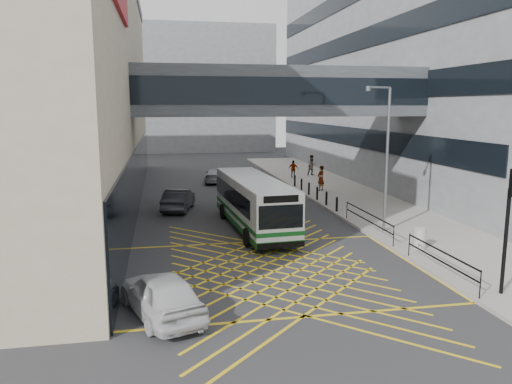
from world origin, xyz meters
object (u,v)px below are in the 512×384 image
pedestrian_a (321,178)px  pedestrian_c (293,169)px  litter_bin (420,238)px  car_silver (216,175)px  street_lamp (385,151)px  bus (253,202)px  traffic_light (510,214)px  car_white (161,294)px  pedestrian_b (312,165)px  car_dark (178,200)px

pedestrian_a → pedestrian_c: bearing=-121.6°
litter_bin → car_silver: bearing=107.0°
street_lamp → pedestrian_c: (0.59, 20.06, -3.44)m
bus → traffic_light: traffic_light is taller
car_silver → pedestrian_c: (7.17, 0.50, 0.29)m
car_white → traffic_light: traffic_light is taller
bus → pedestrian_a: bus is taller
pedestrian_a → pedestrian_c: pedestrian_a is taller
bus → pedestrian_b: bearing=60.3°
traffic_light → litter_bin: 6.29m
car_silver → pedestrian_a: (7.45, -6.68, 0.45)m
pedestrian_a → pedestrian_b: bearing=-136.2°
street_lamp → pedestrian_b: street_lamp is taller
bus → car_white: bearing=-118.5°
car_white → car_dark: bearing=-112.9°
bus → car_dark: bus is taller
bus → pedestrian_c: size_ratio=6.41×
car_white → traffic_light: bearing=157.3°
car_dark → car_silver: car_dark is taller
litter_bin → pedestrian_c: 23.29m
traffic_light → pedestrian_b: traffic_light is taller
bus → car_dark: 6.88m
car_dark → litter_bin: size_ratio=4.73×
car_dark → litter_bin: car_dark is taller
car_dark → car_silver: 11.96m
litter_bin → pedestrian_a: size_ratio=0.50×
car_dark → pedestrian_c: (10.79, 11.90, 0.25)m
pedestrian_a → street_lamp: bearing=52.3°
car_white → pedestrian_c: 30.74m
car_white → pedestrian_a: 24.43m
bus → car_dark: bearing=120.4°
car_silver → car_white: bearing=91.4°
street_lamp → pedestrian_b: 21.59m
traffic_light → pedestrian_b: 30.36m
car_dark → pedestrian_b: bearing=-122.2°
pedestrian_b → pedestrian_c: 2.39m
traffic_light → car_dark: bearing=127.0°
car_white → pedestrian_c: size_ratio=2.98×
bus → traffic_light: (6.74, -11.55, 1.54)m
litter_bin → car_dark: bearing=132.9°
car_dark → pedestrian_a: (11.07, 4.72, 0.41)m
car_white → litter_bin: bearing=-175.6°
car_dark → litter_bin: 15.55m
litter_bin → pedestrian_a: 16.12m
traffic_light → litter_bin: bearing=95.3°
car_white → pedestrian_b: 32.62m
pedestrian_c → street_lamp: bearing=114.2°
pedestrian_b → car_silver: bearing=-178.9°
street_lamp → car_white: bearing=-163.9°
bus → car_silver: bus is taller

